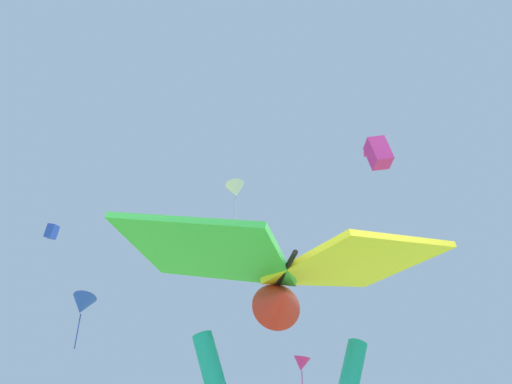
# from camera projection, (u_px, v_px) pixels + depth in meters

# --- Properties ---
(held_stunt_kite) EXTENTS (1.66, 0.93, 0.39)m
(held_stunt_kite) POSITION_uv_depth(u_px,v_px,m) (283.00, 270.00, 2.51)
(held_stunt_kite) COLOR black
(distant_kite_blue_low_left) EXTENTS (0.99, 1.03, 1.21)m
(distant_kite_blue_low_left) POSITION_uv_depth(u_px,v_px,m) (52.00, 231.00, 37.27)
(distant_kite_blue_low_left) COLOR blue
(distant_kite_magenta_high_left) EXTENTS (1.18, 1.19, 1.95)m
(distant_kite_magenta_high_left) POSITION_uv_depth(u_px,v_px,m) (301.00, 364.00, 25.71)
(distant_kite_magenta_high_left) COLOR #DB2393
(distant_kite_magenta_overhead_distant) EXTENTS (0.94, 0.78, 1.31)m
(distant_kite_magenta_overhead_distant) POSITION_uv_depth(u_px,v_px,m) (378.00, 153.00, 20.73)
(distant_kite_magenta_overhead_distant) COLOR #DB2393
(distant_kite_blue_high_right) EXTENTS (1.27, 1.32, 2.01)m
(distant_kite_blue_high_right) POSITION_uv_depth(u_px,v_px,m) (82.00, 305.00, 19.06)
(distant_kite_blue_high_right) COLOR blue
(distant_kite_magenta_low_right) EXTENTS (1.18, 1.20, 0.41)m
(distant_kite_magenta_low_right) POSITION_uv_depth(u_px,v_px,m) (371.00, 152.00, 32.87)
(distant_kite_magenta_low_right) COLOR #DB2393
(distant_kite_white_far_center) EXTENTS (1.03, 1.00, 1.60)m
(distant_kite_white_far_center) POSITION_uv_depth(u_px,v_px,m) (236.00, 190.00, 19.26)
(distant_kite_white_far_center) COLOR white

